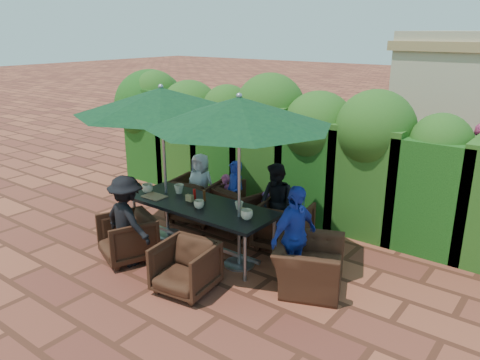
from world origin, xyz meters
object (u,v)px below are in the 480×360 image
Objects in this scene: dining_table at (200,209)px; chair_end_right at (309,257)px; chair_far_mid at (242,206)px; umbrella_left at (161,101)px; chair_near_left at (127,235)px; chair_near_right at (185,265)px; chair_far_right at (284,223)px; umbrella_right at (239,112)px; chair_far_left at (197,197)px.

chair_end_right is at bearing 1.24° from dining_table.
umbrella_left is at bearing 64.18° from chair_far_mid.
umbrella_left reaches higher than chair_near_left.
chair_far_right is at bearing 72.58° from chair_near_right.
chair_near_left is (0.12, -0.93, -1.84)m from umbrella_left.
chair_near_left is at bearing -127.07° from dining_table.
chair_near_right is at bearing -97.62° from umbrella_right.
umbrella_left is at bearing 119.25° from chair_near_left.
umbrella_left is at bearing 176.00° from dining_table.
chair_near_right is (-0.31, -1.85, -0.03)m from chair_far_right.
chair_near_right is at bearing 118.11° from chair_far_left.
umbrella_left is (-0.78, 0.05, 1.54)m from dining_table.
dining_table reaches higher than chair_near_right.
dining_table is 1.08m from chair_far_mid.
chair_far_left reaches higher than chair_far_right.
dining_table is at bearing 74.77° from chair_near_left.
dining_table is at bearing 177.07° from umbrella_right.
umbrella_right is (1.54, -0.09, -0.00)m from umbrella_left.
umbrella_right reaches higher than chair_near_left.
umbrella_right reaches higher than chair_far_right.
chair_far_mid is (0.00, 1.04, -0.27)m from dining_table.
chair_near_right is at bearing 119.70° from chair_far_mid.
umbrella_right is at bearing -3.47° from umbrella_left.
chair_near_left is at bearing 83.49° from chair_far_mid.
chair_far_mid is at bearing 39.36° from chair_end_right.
umbrella_left is 2.20m from chair_far_mid.
umbrella_left is 2.07m from chair_near_left.
chair_far_right is 0.81× the size of chair_end_right.
chair_far_left is (-0.86, 0.85, -0.25)m from dining_table.
chair_far_left is 1.08× the size of chair_far_right.
chair_near_right is 1.60m from chair_end_right.
chair_far_mid is 1.04× the size of chair_far_right.
dining_table is at bearing 69.16° from chair_end_right.
dining_table is 0.91× the size of umbrella_left.
umbrella_left is 3.24× the size of chair_far_mid.
chair_far_right is (1.81, -0.01, -0.03)m from chair_far_left.
chair_near_left is at bearing -82.60° from umbrella_left.
umbrella_left is 1.05× the size of umbrella_right.
umbrella_left is 1.96m from chair_far_left.
dining_table is 0.96× the size of umbrella_right.
chair_far_right is 1.05× the size of chair_near_left.
umbrella_right is 2.09m from chair_near_right.
umbrella_left reaches higher than chair_far_right.
chair_near_right is at bearing 71.60° from chair_far_right.
chair_far_right is (0.95, -0.19, -0.01)m from chair_far_mid.
dining_table reaches higher than chair_near_left.
chair_near_right is (1.41, -1.06, -1.85)m from umbrella_left.
umbrella_left is at bearing 176.53° from umbrella_right.
chair_near_left is at bearing -149.64° from umbrella_right.
umbrella_right is 2.24m from chair_far_mid.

